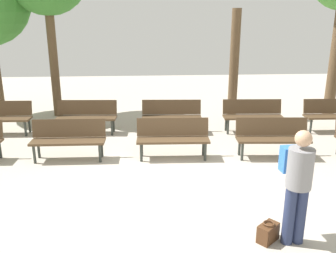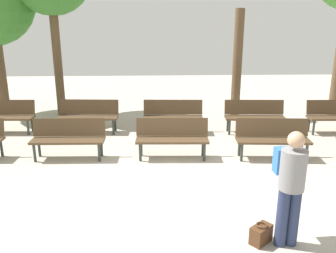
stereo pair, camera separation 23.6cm
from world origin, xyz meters
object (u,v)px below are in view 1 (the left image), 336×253
(bench_r0_c2, at_px, (173,136))
(tree_0, at_px, (234,65))
(visitor_with_backpack, at_px, (297,180))
(bench_r1_c4, at_px, (333,113))
(handbag, at_px, (268,232))
(bench_r1_c0, at_px, (1,116))
(bench_r0_c3, at_px, (272,135))
(bench_r1_c2, at_px, (172,114))
(bench_r0_c1, at_px, (68,137))
(bench_r1_c3, at_px, (253,114))
(bench_r1_c1, at_px, (87,115))

(bench_r0_c2, relative_size, tree_0, 0.49)
(tree_0, height_order, visitor_with_backpack, tree_0)
(bench_r0_c2, bearing_deg, bench_r1_c4, 21.81)
(bench_r0_c2, distance_m, tree_0, 4.10)
(handbag, bearing_deg, bench_r1_c4, 54.71)
(bench_r1_c0, height_order, visitor_with_backpack, visitor_with_backpack)
(bench_r1_c0, bearing_deg, handbag, -41.59)
(bench_r0_c3, bearing_deg, tree_0, 95.09)
(bench_r0_c3, bearing_deg, handbag, -106.16)
(bench_r1_c2, bearing_deg, tree_0, 39.14)
(bench_r0_c1, xyz_separation_m, tree_0, (4.43, 3.25, 1.13))
(bench_r1_c3, relative_size, visitor_with_backpack, 0.98)
(handbag, bearing_deg, bench_r1_c1, 122.00)
(bench_r1_c4, xyz_separation_m, handbag, (-3.47, -4.90, -0.37))
(tree_0, bearing_deg, handbag, -99.14)
(bench_r1_c3, height_order, tree_0, tree_0)
(tree_0, bearing_deg, bench_r1_c2, -143.90)
(bench_r1_c4, relative_size, visitor_with_backpack, 0.98)
(bench_r0_c2, distance_m, bench_r1_c3, 2.90)
(bench_r1_c2, bearing_deg, bench_r0_c3, -39.77)
(bench_r1_c3, distance_m, bench_r1_c4, 2.23)
(bench_r1_c2, relative_size, handbag, 4.50)
(bench_r0_c2, bearing_deg, bench_r1_c1, 140.11)
(bench_r1_c3, xyz_separation_m, visitor_with_backpack, (-0.91, -5.01, 0.43))
(bench_r1_c2, distance_m, handbag, 5.19)
(bench_r1_c1, bearing_deg, bench_r1_c4, 0.86)
(bench_r1_c2, height_order, visitor_with_backpack, visitor_with_backpack)
(bench_r1_c2, height_order, tree_0, tree_0)
(bench_r0_c2, bearing_deg, tree_0, 59.10)
(bench_r1_c0, relative_size, bench_r1_c1, 0.99)
(bench_r0_c1, bearing_deg, bench_r1_c1, 87.44)
(bench_r1_c0, height_order, bench_r1_c1, same)
(bench_r1_c0, relative_size, bench_r1_c3, 1.00)
(bench_r0_c3, height_order, bench_r1_c3, same)
(tree_0, bearing_deg, bench_r0_c3, -88.65)
(bench_r1_c0, distance_m, bench_r1_c4, 9.01)
(handbag, bearing_deg, bench_r1_c2, 100.75)
(tree_0, relative_size, handbag, 9.07)
(handbag, bearing_deg, tree_0, 80.86)
(bench_r0_c1, xyz_separation_m, handbag, (3.37, -3.32, -0.37))
(handbag, bearing_deg, bench_r0_c3, 70.11)
(bench_r1_c1, distance_m, visitor_with_backpack, 6.35)
(bench_r0_c1, relative_size, bench_r0_c3, 0.99)
(bench_r1_c1, xyz_separation_m, visitor_with_backpack, (3.58, -5.22, 0.43))
(bench_r1_c0, height_order, bench_r1_c3, same)
(bench_r1_c1, bearing_deg, tree_0, 20.95)
(bench_r1_c2, height_order, bench_r1_c4, same)
(tree_0, bearing_deg, bench_r0_c1, -143.77)
(bench_r0_c2, height_order, bench_r1_c3, same)
(bench_r1_c0, distance_m, bench_r1_c3, 6.78)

